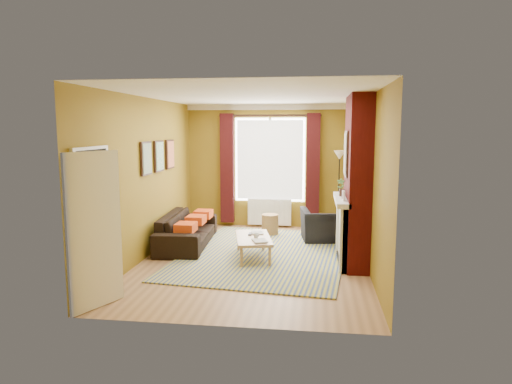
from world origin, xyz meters
TOP-DOWN VIEW (x-y plane):
  - ground at (0.00, 0.00)m, footprint 5.50×5.50m
  - room_walls at (0.63, 0.28)m, footprint 3.82×5.54m
  - striped_rug at (0.14, 0.35)m, footprint 3.25×4.22m
  - sofa at (-1.42, 0.78)m, footprint 0.97×2.19m
  - armchair at (1.28, 1.47)m, footprint 1.11×1.01m
  - coffee_table at (-0.02, 0.04)m, footprint 0.82×1.26m
  - wicker_stool at (0.09, 1.87)m, footprint 0.46×0.46m
  - floor_lamp at (1.55, 2.40)m, footprint 0.34×0.34m
  - book_a at (0.03, -0.33)m, footprint 0.32×0.36m
  - book_b at (-0.08, 0.29)m, footprint 0.26×0.31m
  - mug at (0.05, -0.10)m, footprint 0.14×0.14m
  - tv_remote at (-0.10, 0.20)m, footprint 0.05×0.17m

SIDE VIEW (x-z plane):
  - ground at x=0.00m, z-range 0.00..0.00m
  - striped_rug at x=0.14m, z-range 0.00..0.02m
  - wicker_stool at x=0.09m, z-range 0.00..0.44m
  - sofa at x=-1.42m, z-range 0.00..0.63m
  - armchair at x=1.28m, z-range 0.00..0.65m
  - coffee_table at x=-0.02m, z-range 0.15..0.54m
  - book_b at x=-0.08m, z-range 0.39..0.41m
  - tv_remote at x=-0.10m, z-range 0.39..0.41m
  - book_a at x=0.03m, z-range 0.39..0.42m
  - mug at x=0.05m, z-range 0.39..0.49m
  - room_walls at x=0.63m, z-range -0.04..2.80m
  - floor_lamp at x=1.55m, z-range 0.52..2.30m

